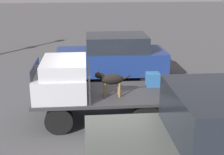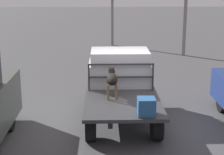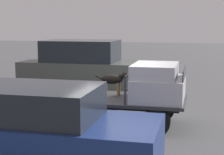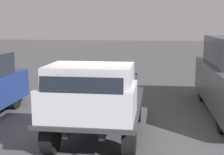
# 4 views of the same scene
# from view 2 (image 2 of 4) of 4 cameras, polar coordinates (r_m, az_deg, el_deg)

# --- Properties ---
(ground_plane) EXTENTS (80.00, 80.00, 0.00)m
(ground_plane) POSITION_cam_2_polar(r_m,az_deg,el_deg) (9.87, 1.43, -6.81)
(ground_plane) COLOR #474749
(flatbed_truck) EXTENTS (3.60, 1.85, 0.77)m
(flatbed_truck) POSITION_cam_2_polar(r_m,az_deg,el_deg) (9.67, 1.45, -3.75)
(flatbed_truck) COLOR black
(flatbed_truck) RESTS_ON ground
(truck_cab) EXTENTS (1.35, 1.73, 0.96)m
(truck_cab) POSITION_cam_2_polar(r_m,az_deg,el_deg) (10.50, 1.18, 1.54)
(truck_cab) COLOR #B7B7BC
(truck_cab) RESTS_ON flatbed_truck
(truck_headboard) EXTENTS (0.04, 1.73, 0.73)m
(truck_headboard) POSITION_cam_2_polar(r_m,az_deg,el_deg) (9.80, 1.38, 0.73)
(truck_headboard) COLOR #2D2D30
(truck_headboard) RESTS_ON flatbed_truck
(dog) EXTENTS (0.97, 0.27, 0.71)m
(dog) POSITION_cam_2_polar(r_m,az_deg,el_deg) (9.27, -0.01, -0.26)
(dog) COLOR brown
(dog) RESTS_ON flatbed_truck
(cargo_crate) EXTENTS (0.38, 0.38, 0.38)m
(cargo_crate) POSITION_cam_2_polar(r_m,az_deg,el_deg) (8.16, 5.26, -4.44)
(cargo_crate) COLOR #235184
(cargo_crate) RESTS_ON flatbed_truck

